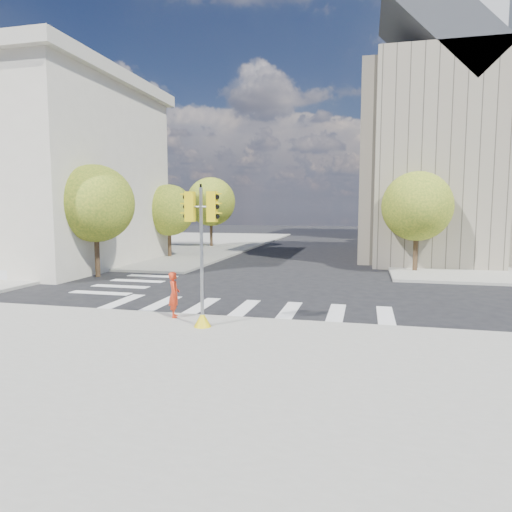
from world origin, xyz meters
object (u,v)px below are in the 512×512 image
Objects in this scene: lamp_far at (403,201)px; photographer at (174,294)px; lamp_near at (419,199)px; traffic_signal at (202,267)px.

lamp_far reaches higher than photographer.
lamp_near is 1.77× the size of traffic_signal.
lamp_far is 1.77× the size of traffic_signal.
photographer is at bearing -118.20° from lamp_near.
photographer is at bearing 148.88° from traffic_signal.
lamp_near is 1.00× the size of lamp_far.
photographer is (-9.97, -18.60, -3.63)m from lamp_near.
traffic_signal is at bearing -150.06° from photographer.
lamp_near is 5.05× the size of photographer.
traffic_signal is at bearing -104.29° from lamp_far.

